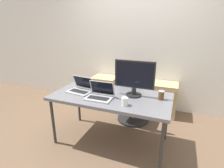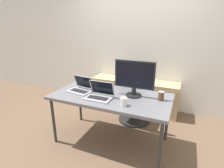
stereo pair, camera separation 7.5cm
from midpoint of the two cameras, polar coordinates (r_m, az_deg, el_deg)
ground_plane at (r=2.76m, az=0.47°, el=-17.93°), size 14.00×14.00×0.00m
wall_back at (r=3.56m, az=9.48°, el=12.91°), size 10.00×0.05×2.60m
desk at (r=2.41m, az=0.51°, el=-4.77°), size 1.61×0.81×0.74m
office_chair at (r=3.06m, az=7.73°, el=-5.86°), size 0.56×0.58×1.05m
cabinet_left at (r=3.75m, az=-1.02°, el=-2.16°), size 0.50×0.42×0.62m
cabinet_right at (r=3.47m, az=17.42°, el=-4.85°), size 0.50×0.42×0.62m
laptop_left at (r=2.29m, az=-3.24°, el=-3.54°), size 0.35×0.26×0.21m
laptop_right at (r=2.56m, az=-9.32°, el=-1.36°), size 0.37×0.32×0.21m
monitor at (r=2.31m, az=8.21°, el=1.97°), size 0.53×0.21×0.48m
coffee_cup_white at (r=2.09m, az=4.90°, el=-5.76°), size 0.08×0.08×0.10m
coffee_cup_brown at (r=2.32m, az=16.64°, el=-3.70°), size 0.08×0.08×0.12m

